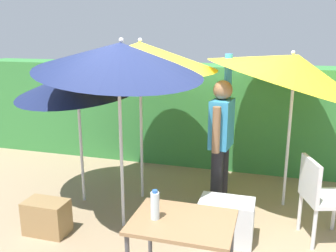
{
  "coord_description": "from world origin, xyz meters",
  "views": [
    {
      "loc": [
        1.12,
        -3.54,
        2.14
      ],
      "look_at": [
        0.0,
        0.3,
        1.1
      ],
      "focal_mm": 39.32,
      "sensor_mm": 36.0,
      "label": 1
    }
  ],
  "objects_px": {
    "umbrella_yellow": "(140,56)",
    "chair_plastic": "(321,194)",
    "umbrella_orange": "(120,58)",
    "crate_cardboard": "(47,217)",
    "folding_table": "(182,230)",
    "umbrella_rainbow": "(293,69)",
    "cooler_box": "(226,220)",
    "umbrella_navy": "(78,81)",
    "bottle_water": "(155,205)",
    "person_vendor": "(221,137)"
  },
  "relations": [
    {
      "from": "umbrella_yellow",
      "to": "chair_plastic",
      "type": "relative_size",
      "value": 2.31
    },
    {
      "from": "umbrella_rainbow",
      "to": "bottle_water",
      "type": "bearing_deg",
      "value": -116.1
    },
    {
      "from": "umbrella_rainbow",
      "to": "chair_plastic",
      "type": "xyz_separation_m",
      "value": [
        0.34,
        -0.78,
        -1.19
      ]
    },
    {
      "from": "umbrella_rainbow",
      "to": "person_vendor",
      "type": "height_order",
      "value": "umbrella_rainbow"
    },
    {
      "from": "folding_table",
      "to": "umbrella_yellow",
      "type": "bearing_deg",
      "value": 119.36
    },
    {
      "from": "bottle_water",
      "to": "umbrella_navy",
      "type": "bearing_deg",
      "value": 134.9
    },
    {
      "from": "umbrella_yellow",
      "to": "folding_table",
      "type": "relative_size",
      "value": 2.57
    },
    {
      "from": "umbrella_rainbow",
      "to": "person_vendor",
      "type": "relative_size",
      "value": 1.18
    },
    {
      "from": "umbrella_rainbow",
      "to": "crate_cardboard",
      "type": "relative_size",
      "value": 4.79
    },
    {
      "from": "umbrella_navy",
      "to": "bottle_water",
      "type": "distance_m",
      "value": 2.16
    },
    {
      "from": "crate_cardboard",
      "to": "bottle_water",
      "type": "distance_m",
      "value": 1.7
    },
    {
      "from": "umbrella_navy",
      "to": "folding_table",
      "type": "distance_m",
      "value": 2.35
    },
    {
      "from": "crate_cardboard",
      "to": "folding_table",
      "type": "xyz_separation_m",
      "value": [
        1.65,
        -0.58,
        0.44
      ]
    },
    {
      "from": "umbrella_rainbow",
      "to": "person_vendor",
      "type": "xyz_separation_m",
      "value": [
        -0.75,
        -0.42,
        -0.77
      ]
    },
    {
      "from": "cooler_box",
      "to": "bottle_water",
      "type": "height_order",
      "value": "bottle_water"
    },
    {
      "from": "crate_cardboard",
      "to": "person_vendor",
      "type": "bearing_deg",
      "value": 31.25
    },
    {
      "from": "person_vendor",
      "to": "cooler_box",
      "type": "height_order",
      "value": "person_vendor"
    },
    {
      "from": "crate_cardboard",
      "to": "folding_table",
      "type": "distance_m",
      "value": 1.81
    },
    {
      "from": "folding_table",
      "to": "cooler_box",
      "type": "bearing_deg",
      "value": 76.88
    },
    {
      "from": "umbrella_rainbow",
      "to": "crate_cardboard",
      "type": "height_order",
      "value": "umbrella_rainbow"
    },
    {
      "from": "person_vendor",
      "to": "bottle_water",
      "type": "xyz_separation_m",
      "value": [
        -0.27,
        -1.66,
        -0.11
      ]
    },
    {
      "from": "umbrella_rainbow",
      "to": "bottle_water",
      "type": "xyz_separation_m",
      "value": [
        -1.02,
        -2.08,
        -0.87
      ]
    },
    {
      "from": "chair_plastic",
      "to": "bottle_water",
      "type": "distance_m",
      "value": 1.91
    },
    {
      "from": "umbrella_navy",
      "to": "bottle_water",
      "type": "relative_size",
      "value": 7.56
    },
    {
      "from": "umbrella_rainbow",
      "to": "cooler_box",
      "type": "bearing_deg",
      "value": -118.53
    },
    {
      "from": "umbrella_rainbow",
      "to": "cooler_box",
      "type": "xyz_separation_m",
      "value": [
        -0.58,
        -1.07,
        -1.48
      ]
    },
    {
      "from": "chair_plastic",
      "to": "folding_table",
      "type": "bearing_deg",
      "value": -132.08
    },
    {
      "from": "folding_table",
      "to": "bottle_water",
      "type": "xyz_separation_m",
      "value": [
        -0.21,
        -0.04,
        0.2
      ]
    },
    {
      "from": "chair_plastic",
      "to": "umbrella_rainbow",
      "type": "bearing_deg",
      "value": 113.54
    },
    {
      "from": "cooler_box",
      "to": "umbrella_rainbow",
      "type": "bearing_deg",
      "value": 61.47
    },
    {
      "from": "umbrella_orange",
      "to": "crate_cardboard",
      "type": "height_order",
      "value": "umbrella_orange"
    },
    {
      "from": "umbrella_navy",
      "to": "crate_cardboard",
      "type": "height_order",
      "value": "umbrella_navy"
    },
    {
      "from": "umbrella_yellow",
      "to": "cooler_box",
      "type": "relative_size",
      "value": 3.69
    },
    {
      "from": "umbrella_rainbow",
      "to": "bottle_water",
      "type": "distance_m",
      "value": 2.48
    },
    {
      "from": "umbrella_yellow",
      "to": "folding_table",
      "type": "distance_m",
      "value": 2.33
    },
    {
      "from": "umbrella_orange",
      "to": "umbrella_yellow",
      "type": "xyz_separation_m",
      "value": [
        -0.06,
        0.75,
        -0.03
      ]
    },
    {
      "from": "umbrella_rainbow",
      "to": "chair_plastic",
      "type": "distance_m",
      "value": 1.46
    },
    {
      "from": "chair_plastic",
      "to": "person_vendor",
      "type": "bearing_deg",
      "value": 162.06
    },
    {
      "from": "umbrella_yellow",
      "to": "crate_cardboard",
      "type": "distance_m",
      "value": 2.13
    },
    {
      "from": "umbrella_orange",
      "to": "crate_cardboard",
      "type": "bearing_deg",
      "value": -152.1
    },
    {
      "from": "umbrella_yellow",
      "to": "chair_plastic",
      "type": "distance_m",
      "value": 2.54
    },
    {
      "from": "umbrella_navy",
      "to": "cooler_box",
      "type": "xyz_separation_m",
      "value": [
        1.88,
        -0.42,
        -1.33
      ]
    },
    {
      "from": "umbrella_rainbow",
      "to": "cooler_box",
      "type": "distance_m",
      "value": 1.91
    },
    {
      "from": "umbrella_orange",
      "to": "umbrella_navy",
      "type": "relative_size",
      "value": 1.2
    },
    {
      "from": "umbrella_yellow",
      "to": "crate_cardboard",
      "type": "xyz_separation_m",
      "value": [
        -0.68,
        -1.15,
        -1.66
      ]
    },
    {
      "from": "umbrella_orange",
      "to": "cooler_box",
      "type": "bearing_deg",
      "value": 0.07
    },
    {
      "from": "bottle_water",
      "to": "umbrella_yellow",
      "type": "bearing_deg",
      "value": 113.3
    },
    {
      "from": "umbrella_yellow",
      "to": "person_vendor",
      "type": "bearing_deg",
      "value": -5.96
    },
    {
      "from": "cooler_box",
      "to": "umbrella_orange",
      "type": "bearing_deg",
      "value": -179.93
    },
    {
      "from": "umbrella_rainbow",
      "to": "folding_table",
      "type": "relative_size",
      "value": 2.77
    }
  ]
}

